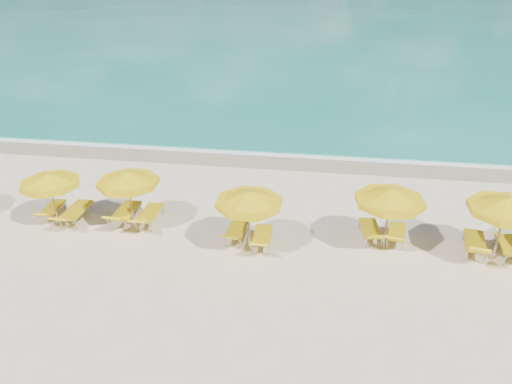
# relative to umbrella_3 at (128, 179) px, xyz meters

# --- Properties ---
(ground_plane) EXTENTS (120.00, 120.00, 0.00)m
(ground_plane) POSITION_rel_umbrella_3_xyz_m (4.32, -0.57, -1.87)
(ground_plane) COLOR beige
(ocean) EXTENTS (120.00, 80.00, 0.30)m
(ocean) POSITION_rel_umbrella_3_xyz_m (4.32, 47.43, -1.87)
(ocean) COLOR #157661
(ocean) RESTS_ON ground
(wet_sand_band) EXTENTS (120.00, 2.60, 0.01)m
(wet_sand_band) POSITION_rel_umbrella_3_xyz_m (4.32, 6.83, -1.87)
(wet_sand_band) COLOR tan
(wet_sand_band) RESTS_ON ground
(foam_line) EXTENTS (120.00, 1.20, 0.03)m
(foam_line) POSITION_rel_umbrella_3_xyz_m (4.32, 7.63, -1.87)
(foam_line) COLOR white
(foam_line) RESTS_ON ground
(whitecap_near) EXTENTS (14.00, 0.36, 0.05)m
(whitecap_near) POSITION_rel_umbrella_3_xyz_m (-1.68, 16.43, -1.87)
(whitecap_near) COLOR white
(whitecap_near) RESTS_ON ground
(whitecap_far) EXTENTS (18.00, 0.30, 0.05)m
(whitecap_far) POSITION_rel_umbrella_3_xyz_m (12.32, 23.43, -1.87)
(whitecap_far) COLOR white
(whitecap_far) RESTS_ON ground
(umbrella_2) EXTENTS (2.22, 2.22, 2.10)m
(umbrella_2) POSITION_rel_umbrella_3_xyz_m (-2.72, -0.32, -0.07)
(umbrella_2) COLOR tan
(umbrella_2) RESTS_ON ground
(umbrella_3) EXTENTS (2.80, 2.80, 2.19)m
(umbrella_3) POSITION_rel_umbrella_3_xyz_m (0.00, 0.00, 0.00)
(umbrella_3) COLOR tan
(umbrella_3) RESTS_ON ground
(umbrella_4) EXTENTS (2.91, 2.91, 2.23)m
(umbrella_4) POSITION_rel_umbrella_3_xyz_m (4.36, -0.93, 0.04)
(umbrella_4) COLOR tan
(umbrella_4) RESTS_ON ground
(umbrella_5) EXTENTS (2.77, 2.77, 2.29)m
(umbrella_5) POSITION_rel_umbrella_3_xyz_m (8.78, -0.23, 0.08)
(umbrella_5) COLOR tan
(umbrella_5) RESTS_ON ground
(umbrella_6) EXTENTS (2.99, 2.99, 2.32)m
(umbrella_6) POSITION_rel_umbrella_3_xyz_m (12.22, -0.37, 0.11)
(umbrella_6) COLOR tan
(umbrella_6) RESTS_ON ground
(lounger_2_left) EXTENTS (0.73, 1.74, 0.71)m
(lounger_2_left) POSITION_rel_umbrella_3_xyz_m (-3.17, 0.18, -1.66)
(lounger_2_left) COLOR #A5A8AD
(lounger_2_left) RESTS_ON ground
(lounger_2_right) EXTENTS (0.71, 2.03, 0.78)m
(lounger_2_right) POSITION_rel_umbrella_3_xyz_m (-2.18, 0.04, -1.63)
(lounger_2_right) COLOR #A5A8AD
(lounger_2_right) RESTS_ON ground
(lounger_3_left) EXTENTS (0.71, 2.00, 0.87)m
(lounger_3_left) POSITION_rel_umbrella_3_xyz_m (-0.36, 0.23, -1.62)
(lounger_3_left) COLOR #A5A8AD
(lounger_3_left) RESTS_ON ground
(lounger_3_right) EXTENTS (0.69, 1.95, 0.78)m
(lounger_3_right) POSITION_rel_umbrella_3_xyz_m (0.53, 0.23, -1.63)
(lounger_3_right) COLOR #A5A8AD
(lounger_3_right) RESTS_ON ground
(lounger_4_left) EXTENTS (0.72, 1.88, 0.76)m
(lounger_4_left) POSITION_rel_umbrella_3_xyz_m (3.84, -0.36, -1.64)
(lounger_4_left) COLOR #A5A8AD
(lounger_4_left) RESTS_ON ground
(lounger_4_right) EXTENTS (0.63, 1.81, 0.76)m
(lounger_4_right) POSITION_rel_umbrella_3_xyz_m (4.76, -0.65, -1.65)
(lounger_4_right) COLOR #A5A8AD
(lounger_4_right) RESTS_ON ground
(lounger_5_left) EXTENTS (0.82, 1.87, 0.81)m
(lounger_5_left) POSITION_rel_umbrella_3_xyz_m (8.36, 0.29, -1.64)
(lounger_5_left) COLOR #A5A8AD
(lounger_5_left) RESTS_ON ground
(lounger_5_right) EXTENTS (0.86, 1.76, 0.75)m
(lounger_5_right) POSITION_rel_umbrella_3_xyz_m (9.23, 0.26, -1.66)
(lounger_5_right) COLOR #A5A8AD
(lounger_5_right) RESTS_ON ground
(lounger_6_left) EXTENTS (0.92, 1.98, 0.87)m
(lounger_6_left) POSITION_rel_umbrella_3_xyz_m (11.68, -0.08, -1.63)
(lounger_6_left) COLOR #A5A8AD
(lounger_6_left) RESTS_ON ground
(lounger_6_right) EXTENTS (0.65, 1.84, 0.77)m
(lounger_6_right) POSITION_rel_umbrella_3_xyz_m (12.73, -0.14, -1.64)
(lounger_6_right) COLOR #A5A8AD
(lounger_6_right) RESTS_ON ground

